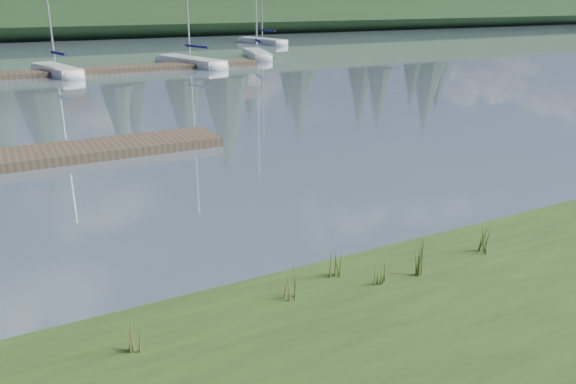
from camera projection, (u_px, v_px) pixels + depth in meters
ground at (33, 76)px, 35.21m from camera, size 200.00×200.00×0.00m
dock_far at (67, 72)px, 36.05m from camera, size 26.00×2.20×0.30m
sailboat_bg_2 at (53, 69)px, 36.26m from camera, size 2.72×6.95×10.37m
sailboat_bg_3 at (185, 60)px, 41.22m from camera, size 3.45×8.15×11.76m
sailboat_bg_4 at (256, 53)px, 46.41m from camera, size 2.99×6.92×10.16m
sailboat_bg_5 at (259, 40)px, 60.15m from camera, size 2.92×7.90×11.11m
weed_0 at (292, 284)px, 8.45m from camera, size 0.17×0.14×0.58m
weed_1 at (334, 264)px, 9.15m from camera, size 0.17×0.14×0.50m
weed_2 at (420, 259)px, 9.17m from camera, size 0.17×0.14×0.67m
weed_3 at (134, 335)px, 7.19m from camera, size 0.17×0.14×0.57m
weed_4 at (381, 275)px, 8.88m from camera, size 0.17×0.14×0.42m
weed_5 at (483, 241)px, 10.00m from camera, size 0.17×0.14×0.56m
mud_lip at (214, 307)px, 8.83m from camera, size 60.00×0.50×0.14m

